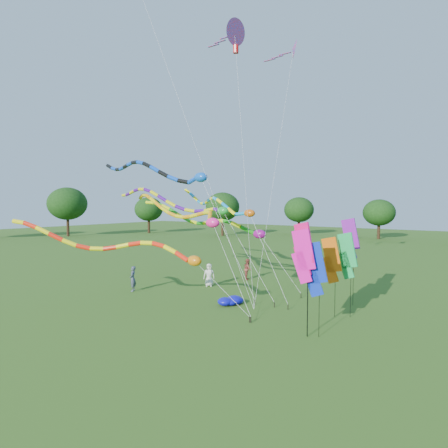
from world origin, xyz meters
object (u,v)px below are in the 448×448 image
Objects in this scene: tube_kite_red at (127,247)px; tube_kite_orange at (182,211)px; person_b at (133,279)px; person_c at (248,269)px; person_a at (209,275)px; blue_nylon_heap at (236,302)px.

tube_kite_red is 5.38m from tube_kite_orange.
person_b is 9.00m from person_c.
tube_kite_red is at bearing -117.99° from person_a.
tube_kite_orange is 9.09× the size of blue_nylon_heap.
person_b reaches higher than person_c.
blue_nylon_heap is at bearing 15.63° from tube_kite_orange.
tube_kite_red is 0.90× the size of tube_kite_orange.
blue_nylon_heap is at bearing -68.47° from person_a.
person_c is (4.26, 7.93, -0.03)m from person_b.
tube_kite_orange is 8.15m from person_c.
person_b is 1.04× the size of person_c.
blue_nylon_heap is 7.89m from person_b.
blue_nylon_heap is 5.62m from person_a.
person_a is (-0.66, 7.98, -2.82)m from tube_kite_red.
tube_kite_red is 7.06× the size of person_c.
person_b is at bearing -172.90° from blue_nylon_heap.
person_b is at bearing 112.45° from tube_kite_red.
tube_kite_orange is 7.85× the size of person_c.
tube_kite_red is at bearing 9.14° from person_b.
person_c is (0.33, 11.67, -2.82)m from tube_kite_red.
tube_kite_orange is 6.89m from blue_nylon_heap.
tube_kite_orange is 7.83× the size of person_a.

